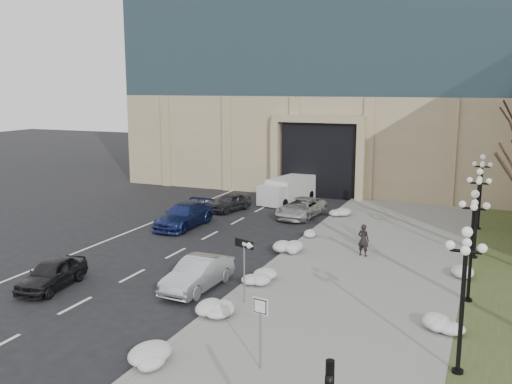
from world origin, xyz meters
TOP-DOWN VIEW (x-y plane):
  - sidewalk at (3.50, 14.00)m, footprint 9.00×40.00m
  - curb at (-1.00, 14.00)m, footprint 0.30×40.00m
  - grass_strip at (10.00, 14.00)m, footprint 4.00×40.00m
  - car_a at (-8.84, 7.29)m, footprint 2.04×4.04m
  - car_b at (-2.79, 9.64)m, footprint 1.71×4.33m
  - car_c at (-8.98, 19.25)m, footprint 2.16×5.14m
  - car_d at (-2.96, 24.68)m, footprint 2.69×4.97m
  - car_e at (-8.30, 24.62)m, footprint 2.30×3.89m
  - pedestrian at (2.94, 17.05)m, footprint 0.69×0.53m
  - box_truck at (-5.58, 29.41)m, footprint 3.08×6.09m
  - one_way_sign at (0.03, 8.63)m, footprint 1.01×0.52m
  - keep_sign at (2.56, 3.86)m, footprint 0.52×0.14m
  - snow_clump_b at (-0.87, 2.60)m, footprint 1.10×1.60m
  - snow_clump_c at (-0.57, 7.17)m, footprint 1.10×1.60m
  - snow_clump_d at (-0.62, 11.37)m, footprint 1.10×1.60m
  - snow_clump_e at (-0.90, 16.22)m, footprint 1.10×1.60m
  - snow_clump_f at (-0.70, 19.95)m, footprint 1.10×1.60m
  - snow_clump_g at (-0.48, 25.32)m, footprint 1.10×1.60m
  - snow_clump_i at (7.53, 8.68)m, footprint 1.10×1.60m
  - snow_clump_j at (7.62, 15.49)m, footprint 1.10×1.60m
  - lamppost_a at (8.30, 6.00)m, footprint 1.18×1.18m
  - lamppost_b at (8.30, 12.50)m, footprint 1.18×1.18m
  - lamppost_c at (8.30, 19.00)m, footprint 1.18×1.18m
  - lamppost_d at (8.30, 25.50)m, footprint 1.18×1.18m

SIDE VIEW (x-z plane):
  - grass_strip at x=10.00m, z-range 0.00..0.10m
  - sidewalk at x=3.50m, z-range 0.00..0.12m
  - curb at x=-1.00m, z-range 0.00..0.14m
  - snow_clump_b at x=-0.87m, z-range 0.12..0.48m
  - snow_clump_c at x=-0.57m, z-range 0.12..0.48m
  - snow_clump_d at x=-0.62m, z-range 0.12..0.48m
  - snow_clump_e at x=-0.90m, z-range 0.12..0.48m
  - snow_clump_f at x=-0.70m, z-range 0.12..0.48m
  - snow_clump_g at x=-0.48m, z-range 0.12..0.48m
  - snow_clump_i at x=7.53m, z-range 0.12..0.48m
  - snow_clump_j at x=7.62m, z-range 0.12..0.48m
  - car_e at x=-8.30m, z-range 0.00..1.24m
  - car_a at x=-8.84m, z-range 0.00..1.32m
  - car_d at x=-2.96m, z-range 0.00..1.32m
  - car_b at x=-2.79m, z-range 0.00..1.40m
  - car_c at x=-8.98m, z-range 0.00..1.48m
  - box_truck at x=-5.58m, z-range -0.03..1.82m
  - pedestrian at x=2.94m, z-range 0.12..1.81m
  - keep_sign at x=2.56m, z-range 0.57..3.01m
  - one_way_sign at x=0.03m, z-range 0.90..3.68m
  - lamppost_a at x=8.30m, z-range 0.69..5.45m
  - lamppost_b at x=8.30m, z-range 0.69..5.45m
  - lamppost_c at x=8.30m, z-range 0.69..5.45m
  - lamppost_d at x=8.30m, z-range 0.69..5.45m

